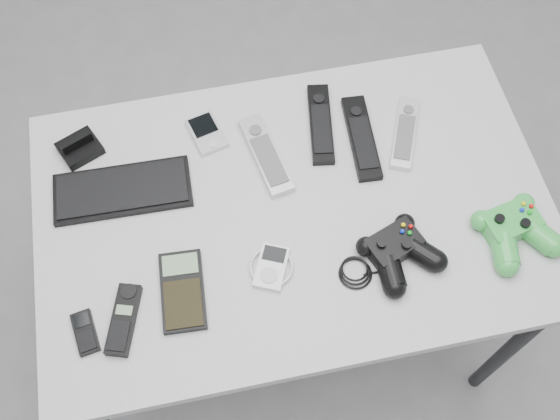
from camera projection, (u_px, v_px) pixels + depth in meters
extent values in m
plane|color=slate|center=(289.00, 317.00, 2.01)|extent=(3.50, 3.50, 0.00)
cube|color=#959597|center=(294.00, 211.00, 1.39)|extent=(1.08, 0.69, 0.03)
cylinder|color=black|center=(511.00, 348.00, 1.62)|extent=(0.03, 0.03, 0.69)
cylinder|color=black|center=(94.00, 210.00, 1.80)|extent=(0.03, 0.03, 0.69)
cylinder|color=black|center=(436.00, 149.00, 1.89)|extent=(0.03, 0.03, 0.69)
cube|color=black|center=(123.00, 190.00, 1.38)|extent=(0.29, 0.13, 0.02)
cube|color=black|center=(78.00, 145.00, 1.42)|extent=(0.11, 0.10, 0.05)
cube|color=#B6B5BD|center=(207.00, 133.00, 1.45)|extent=(0.09, 0.11, 0.02)
cube|color=#B6B5BD|center=(266.00, 154.00, 1.42)|extent=(0.09, 0.21, 0.02)
cube|color=black|center=(321.00, 123.00, 1.46)|extent=(0.08, 0.21, 0.02)
cube|color=black|center=(361.00, 137.00, 1.44)|extent=(0.07, 0.22, 0.02)
cube|color=silver|center=(405.00, 132.00, 1.45)|extent=(0.12, 0.19, 0.02)
cube|color=black|center=(85.00, 332.00, 1.24)|extent=(0.05, 0.09, 0.01)
cube|color=black|center=(123.00, 320.00, 1.25)|extent=(0.08, 0.15, 0.02)
cube|color=black|center=(182.00, 291.00, 1.28)|extent=(0.09, 0.17, 0.02)
cube|color=silver|center=(271.00, 267.00, 1.30)|extent=(0.12, 0.12, 0.02)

